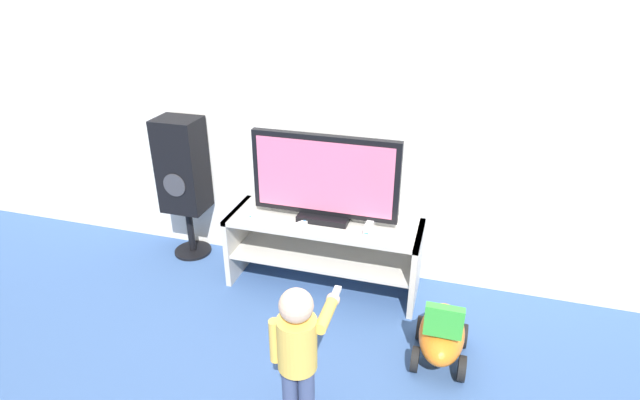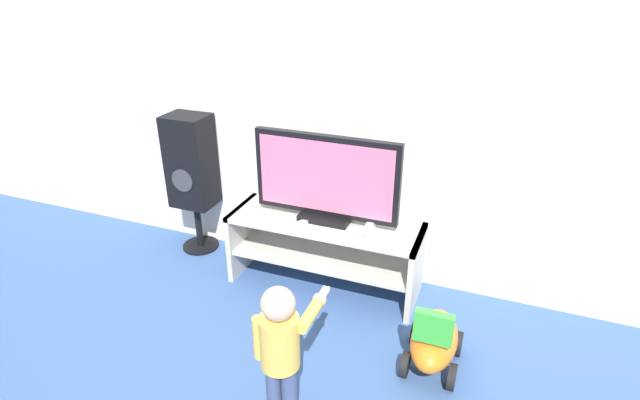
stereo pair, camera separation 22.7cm
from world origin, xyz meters
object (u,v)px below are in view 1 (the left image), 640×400
(speaker_tower, at_px, (183,169))
(television, at_px, (325,180))
(remote_secondary, at_px, (305,222))
(ride_on_toy, at_px, (442,334))
(remote_primary, at_px, (250,218))
(child, at_px, (298,343))
(game_console, at_px, (369,226))

(speaker_tower, bearing_deg, television, -5.31)
(television, relative_size, remote_secondary, 7.43)
(ride_on_toy, bearing_deg, remote_primary, 163.72)
(child, bearing_deg, ride_on_toy, 41.84)
(television, bearing_deg, remote_primary, -162.44)
(remote_primary, distance_m, speaker_tower, 0.69)
(speaker_tower, relative_size, ride_on_toy, 2.17)
(television, xyz_separation_m, child, (0.19, -1.10, -0.35))
(television, height_order, ride_on_toy, television)
(game_console, xyz_separation_m, speaker_tower, (-1.40, 0.16, 0.17))
(remote_secondary, bearing_deg, ride_on_toy, -24.62)
(speaker_tower, bearing_deg, child, -43.24)
(ride_on_toy, bearing_deg, television, 147.65)
(game_console, height_order, remote_primary, game_console)
(speaker_tower, bearing_deg, game_console, -6.44)
(game_console, distance_m, speaker_tower, 1.42)
(game_console, relative_size, remote_secondary, 1.51)
(child, height_order, ride_on_toy, child)
(remote_secondary, xyz_separation_m, child, (0.29, -1.00, -0.08))
(remote_primary, bearing_deg, remote_secondary, 8.00)
(television, xyz_separation_m, remote_secondary, (-0.11, -0.10, -0.27))
(child, xyz_separation_m, ride_on_toy, (0.64, 0.57, -0.26))
(remote_primary, relative_size, speaker_tower, 0.12)
(remote_primary, height_order, child, child)
(game_console, relative_size, ride_on_toy, 0.40)
(remote_secondary, relative_size, ride_on_toy, 0.26)
(game_console, distance_m, child, 1.05)
(remote_secondary, relative_size, child, 0.17)
(child, distance_m, ride_on_toy, 0.90)
(remote_primary, xyz_separation_m, child, (0.65, -0.95, -0.08))
(game_console, relative_size, speaker_tower, 0.18)
(remote_secondary, relative_size, speaker_tower, 0.12)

